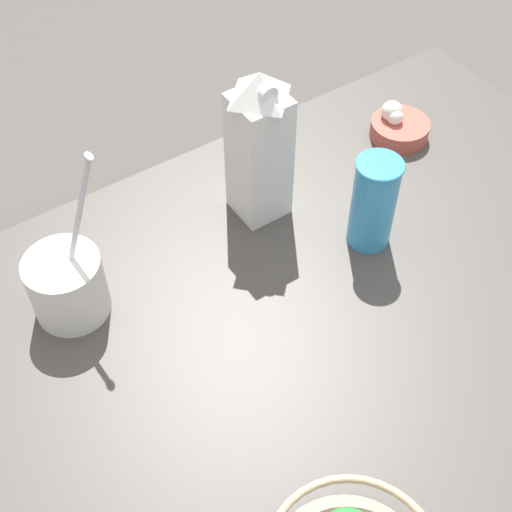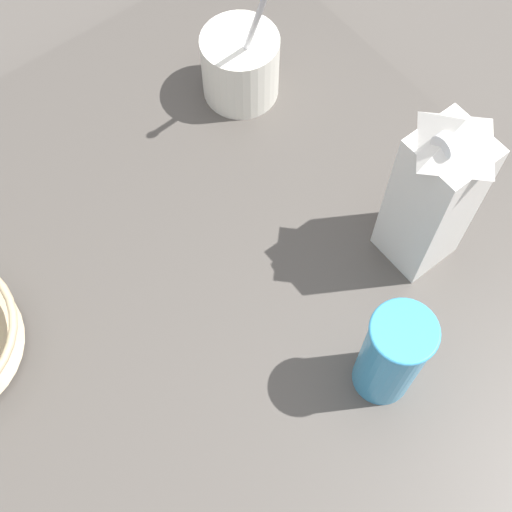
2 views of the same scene
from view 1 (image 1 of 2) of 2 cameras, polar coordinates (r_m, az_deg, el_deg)
The scene contains 6 objects.
ground_plane at distance 1.05m, azimuth 12.18°, elevation -10.73°, with size 6.00×6.00×0.00m, color #4C4742.
countertop at distance 1.03m, azimuth 12.38°, elevation -10.13°, with size 1.15×1.15×0.04m.
milk_carton at distance 1.10m, azimuth 0.26°, elevation 8.81°, with size 0.08×0.08×0.27m.
yogurt_tub at distance 1.04m, azimuth -14.90°, elevation -2.10°, with size 0.13×0.11×0.27m.
drinking_cup at distance 1.09m, azimuth 9.40°, elevation 4.33°, with size 0.07×0.07×0.16m.
garlic_bowl at distance 1.34m, azimuth 11.31°, elevation 10.14°, with size 0.11×0.11×0.06m.
Camera 1 is at (-0.46, -0.30, 0.89)m, focal length 50.00 mm.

